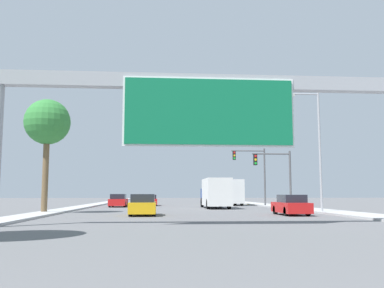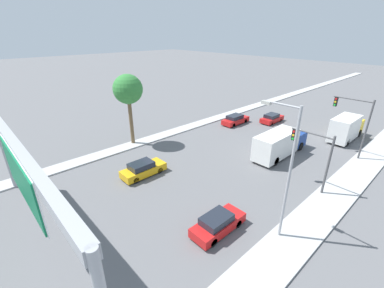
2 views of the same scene
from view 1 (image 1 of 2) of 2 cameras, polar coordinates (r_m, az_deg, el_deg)
name	(u,v)px [view 1 (image 1 of 2)]	position (r m, az deg, el deg)	size (l,w,h in m)	color
sidewalk_right	(252,203)	(63.94, 7.98, -7.86)	(3.00, 120.00, 0.15)	#B0B0B0
median_strip_left	(100,204)	(63.02, -12.15, -7.79)	(2.00, 120.00, 0.15)	#B0B0B0
sign_gantry	(209,103)	(20.93, 2.26, 5.45)	(20.33, 0.73, 7.33)	#9EA0A5
car_mid_left	(143,205)	(30.50, -6.56, -8.13)	(1.81, 4.56, 1.48)	gold
car_far_right	(150,200)	(54.72, -5.63, -7.49)	(1.81, 4.35, 1.39)	red
car_near_left	(118,201)	(50.01, -9.79, -7.47)	(1.85, 4.79, 1.47)	red
car_near_right	(291,205)	(31.50, 13.07, -7.99)	(1.74, 4.38, 1.44)	red
truck_box_primary	(215,193)	(44.99, 3.13, -6.57)	(2.38, 8.65, 3.05)	navy
truck_box_secondary	(231,192)	(56.27, 5.22, -6.45)	(2.33, 7.08, 3.29)	yellow
traffic_light_near_intersection	(278,170)	(42.09, 11.33, -3.41)	(3.80, 0.32, 5.64)	#4C4C4F
traffic_light_mid_block	(255,168)	(51.82, 8.36, -3.14)	(4.09, 0.32, 6.93)	#4C4C4F
palm_tree_background	(47,123)	(35.44, -18.73, 2.62)	(3.56, 3.56, 8.90)	brown
street_lamp_right	(316,142)	(35.40, 16.20, 0.29)	(2.65, 0.28, 9.63)	#9EA0A5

